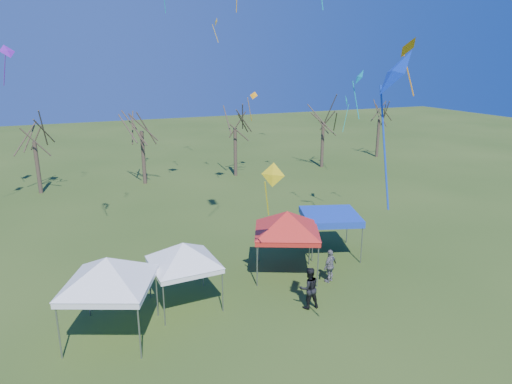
{
  "coord_description": "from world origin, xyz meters",
  "views": [
    {
      "loc": [
        -8.33,
        -15.29,
        10.51
      ],
      "look_at": [
        -0.68,
        3.0,
        4.75
      ],
      "focal_mm": 32.0,
      "sensor_mm": 36.0,
      "label": 1
    }
  ],
  "objects_px": {
    "tent_white_mid": "(183,247)",
    "person_dark": "(309,288)",
    "tent_blue": "(330,217)",
    "tree_2": "(140,112)",
    "tent_white_west": "(107,263)",
    "tent_red": "(287,215)",
    "person_grey": "(330,266)",
    "tree_1": "(31,122)",
    "tree_3": "(235,111)",
    "tree_4": "(324,107)",
    "tree_5": "(380,105)"
  },
  "relations": [
    {
      "from": "tent_white_west",
      "to": "tent_white_mid",
      "type": "height_order",
      "value": "tent_white_west"
    },
    {
      "from": "tree_1",
      "to": "tree_2",
      "type": "relative_size",
      "value": 0.92
    },
    {
      "from": "tree_3",
      "to": "tent_white_west",
      "type": "distance_m",
      "value": 26.48
    },
    {
      "from": "tree_3",
      "to": "tree_5",
      "type": "height_order",
      "value": "tree_3"
    },
    {
      "from": "tree_1",
      "to": "tree_5",
      "type": "distance_m",
      "value": 34.52
    },
    {
      "from": "tent_red",
      "to": "person_grey",
      "type": "distance_m",
      "value": 3.22
    },
    {
      "from": "tree_2",
      "to": "person_grey",
      "type": "height_order",
      "value": "tree_2"
    },
    {
      "from": "tree_3",
      "to": "person_grey",
      "type": "relative_size",
      "value": 4.69
    },
    {
      "from": "tree_5",
      "to": "person_dark",
      "type": "relative_size",
      "value": 3.94
    },
    {
      "from": "tree_1",
      "to": "person_grey",
      "type": "height_order",
      "value": "tree_1"
    },
    {
      "from": "person_dark",
      "to": "tent_blue",
      "type": "bearing_deg",
      "value": -124.86
    },
    {
      "from": "tree_1",
      "to": "tent_red",
      "type": "relative_size",
      "value": 1.84
    },
    {
      "from": "tent_white_mid",
      "to": "tent_blue",
      "type": "distance_m",
      "value": 9.19
    },
    {
      "from": "tree_2",
      "to": "tent_white_mid",
      "type": "xyz_separation_m",
      "value": [
        -1.85,
        -21.68,
        -3.53
      ]
    },
    {
      "from": "tree_3",
      "to": "tent_blue",
      "type": "xyz_separation_m",
      "value": [
        -1.39,
        -18.97,
        -3.9
      ]
    },
    {
      "from": "tree_4",
      "to": "tree_3",
      "type": "bearing_deg",
      "value": 179.74
    },
    {
      "from": "tree_2",
      "to": "tree_3",
      "type": "distance_m",
      "value": 8.41
    },
    {
      "from": "tent_blue",
      "to": "person_dark",
      "type": "xyz_separation_m",
      "value": [
        -3.93,
        -4.73,
        -1.23
      ]
    },
    {
      "from": "tent_white_west",
      "to": "tent_blue",
      "type": "xyz_separation_m",
      "value": [
        12.09,
        3.63,
        -0.96
      ]
    },
    {
      "from": "tree_3",
      "to": "tent_white_mid",
      "type": "relative_size",
      "value": 2.04
    },
    {
      "from": "tree_2",
      "to": "tree_3",
      "type": "xyz_separation_m",
      "value": [
        8.4,
        -0.33,
        -0.21
      ]
    },
    {
      "from": "person_dark",
      "to": "person_grey",
      "type": "bearing_deg",
      "value": -136.03
    },
    {
      "from": "tent_red",
      "to": "person_grey",
      "type": "bearing_deg",
      "value": -47.01
    },
    {
      "from": "tent_white_mid",
      "to": "person_dark",
      "type": "distance_m",
      "value": 5.75
    },
    {
      "from": "tree_2",
      "to": "tent_white_west",
      "type": "xyz_separation_m",
      "value": [
        -5.08,
        -22.94,
        -3.16
      ]
    },
    {
      "from": "tent_white_west",
      "to": "tree_3",
      "type": "bearing_deg",
      "value": 59.19
    },
    {
      "from": "tree_4",
      "to": "person_grey",
      "type": "height_order",
      "value": "tree_4"
    },
    {
      "from": "person_grey",
      "to": "tent_red",
      "type": "bearing_deg",
      "value": -73.53
    },
    {
      "from": "tent_white_mid",
      "to": "person_dark",
      "type": "bearing_deg",
      "value": -25.54
    },
    {
      "from": "tree_1",
      "to": "tent_blue",
      "type": "distance_m",
      "value": 25.18
    },
    {
      "from": "person_grey",
      "to": "tree_3",
      "type": "bearing_deg",
      "value": -124.72
    },
    {
      "from": "tree_2",
      "to": "tent_white_mid",
      "type": "height_order",
      "value": "tree_2"
    },
    {
      "from": "tree_2",
      "to": "tent_white_mid",
      "type": "relative_size",
      "value": 2.11
    },
    {
      "from": "tree_4",
      "to": "tent_red",
      "type": "distance_m",
      "value": 24.81
    },
    {
      "from": "tent_white_mid",
      "to": "person_grey",
      "type": "distance_m",
      "value": 7.36
    },
    {
      "from": "tent_white_mid",
      "to": "tree_2",
      "type": "bearing_deg",
      "value": 85.13
    },
    {
      "from": "tree_5",
      "to": "person_grey",
      "type": "relative_size",
      "value": 4.43
    },
    {
      "from": "tree_4",
      "to": "tree_1",
      "type": "bearing_deg",
      "value": 178.58
    },
    {
      "from": "tree_2",
      "to": "tent_red",
      "type": "distance_m",
      "value": 21.18
    },
    {
      "from": "tent_red",
      "to": "person_grey",
      "type": "relative_size",
      "value": 2.43
    },
    {
      "from": "tent_white_mid",
      "to": "tent_white_west",
      "type": "bearing_deg",
      "value": -158.76
    },
    {
      "from": "person_dark",
      "to": "tree_3",
      "type": "bearing_deg",
      "value": -97.74
    },
    {
      "from": "tree_5",
      "to": "tent_white_mid",
      "type": "xyz_separation_m",
      "value": [
        -27.93,
        -23.37,
        -2.97
      ]
    },
    {
      "from": "tree_2",
      "to": "person_grey",
      "type": "bearing_deg",
      "value": -76.78
    },
    {
      "from": "tree_1",
      "to": "person_grey",
      "type": "xyz_separation_m",
      "value": [
        13.63,
        -22.55,
        -4.95
      ]
    },
    {
      "from": "tent_white_west",
      "to": "tent_white_mid",
      "type": "distance_m",
      "value": 3.49
    },
    {
      "from": "tree_1",
      "to": "tree_2",
      "type": "height_order",
      "value": "tree_2"
    },
    {
      "from": "tree_2",
      "to": "person_dark",
      "type": "distance_m",
      "value": 24.81
    },
    {
      "from": "tree_4",
      "to": "tent_red",
      "type": "bearing_deg",
      "value": -124.75
    },
    {
      "from": "tent_blue",
      "to": "person_grey",
      "type": "height_order",
      "value": "tent_blue"
    }
  ]
}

